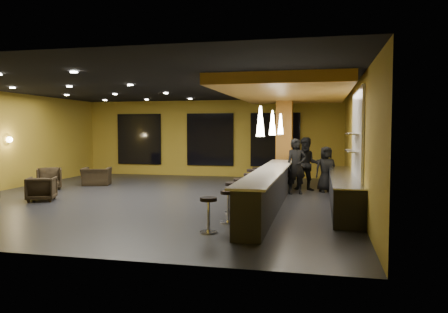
% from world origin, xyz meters
% --- Properties ---
extents(floor, '(12.00, 13.00, 0.10)m').
position_xyz_m(floor, '(0.00, 0.00, -0.05)').
color(floor, black).
rests_on(floor, ground).
extents(ceiling, '(12.00, 13.00, 0.10)m').
position_xyz_m(ceiling, '(0.00, 0.00, 3.55)').
color(ceiling, black).
extents(wall_back, '(12.00, 0.10, 3.50)m').
position_xyz_m(wall_back, '(0.00, 6.55, 1.75)').
color(wall_back, olive).
rests_on(wall_back, floor).
extents(wall_front, '(12.00, 0.10, 3.50)m').
position_xyz_m(wall_front, '(0.00, -6.55, 1.75)').
color(wall_front, olive).
rests_on(wall_front, floor).
extents(wall_right, '(0.10, 13.00, 3.50)m').
position_xyz_m(wall_right, '(6.05, 0.00, 1.75)').
color(wall_right, olive).
rests_on(wall_right, floor).
extents(wood_soffit, '(3.60, 8.00, 0.28)m').
position_xyz_m(wood_soffit, '(4.00, 1.00, 3.36)').
color(wood_soffit, '#B58234').
rests_on(wood_soffit, ceiling).
extents(window_left, '(2.20, 0.06, 2.40)m').
position_xyz_m(window_left, '(-3.50, 6.44, 1.70)').
color(window_left, black).
rests_on(window_left, wall_back).
extents(window_center, '(2.20, 0.06, 2.40)m').
position_xyz_m(window_center, '(0.00, 6.44, 1.70)').
color(window_center, black).
rests_on(window_center, wall_back).
extents(window_right, '(2.20, 0.06, 2.40)m').
position_xyz_m(window_right, '(3.00, 6.44, 1.70)').
color(window_right, black).
rests_on(window_right, wall_back).
extents(tile_backsplash, '(0.06, 3.20, 2.40)m').
position_xyz_m(tile_backsplash, '(5.96, -1.00, 2.00)').
color(tile_backsplash, white).
rests_on(tile_backsplash, wall_right).
extents(bar_counter, '(0.60, 8.00, 1.00)m').
position_xyz_m(bar_counter, '(3.65, -1.00, 0.50)').
color(bar_counter, black).
rests_on(bar_counter, floor).
extents(bar_top, '(0.78, 8.10, 0.05)m').
position_xyz_m(bar_top, '(3.65, -1.00, 1.02)').
color(bar_top, beige).
rests_on(bar_top, bar_counter).
extents(prep_counter, '(0.70, 6.00, 0.86)m').
position_xyz_m(prep_counter, '(5.65, -0.50, 0.43)').
color(prep_counter, black).
rests_on(prep_counter, floor).
extents(prep_top, '(0.72, 6.00, 0.03)m').
position_xyz_m(prep_top, '(5.65, -0.50, 0.89)').
color(prep_top, silver).
rests_on(prep_top, prep_counter).
extents(wall_shelf_lower, '(0.30, 1.50, 0.03)m').
position_xyz_m(wall_shelf_lower, '(5.82, -1.20, 1.60)').
color(wall_shelf_lower, silver).
rests_on(wall_shelf_lower, wall_right).
extents(wall_shelf_upper, '(0.30, 1.50, 0.03)m').
position_xyz_m(wall_shelf_upper, '(5.82, -1.20, 2.05)').
color(wall_shelf_upper, silver).
rests_on(wall_shelf_upper, wall_right).
extents(column, '(0.60, 0.60, 3.50)m').
position_xyz_m(column, '(3.65, 3.60, 1.75)').
color(column, '#8E5B1F').
rests_on(column, floor).
extents(wall_sconce, '(0.22, 0.22, 0.22)m').
position_xyz_m(wall_sconce, '(-5.88, 0.50, 1.80)').
color(wall_sconce, '#FFE5B2').
rests_on(wall_sconce, wall_left).
extents(pendant_0, '(0.20, 0.20, 0.70)m').
position_xyz_m(pendant_0, '(3.65, -3.00, 2.35)').
color(pendant_0, white).
rests_on(pendant_0, wood_soffit).
extents(pendant_1, '(0.20, 0.20, 0.70)m').
position_xyz_m(pendant_1, '(3.65, -0.50, 2.35)').
color(pendant_1, white).
rests_on(pendant_1, wood_soffit).
extents(pendant_2, '(0.20, 0.20, 0.70)m').
position_xyz_m(pendant_2, '(3.65, 2.00, 2.35)').
color(pendant_2, white).
rests_on(pendant_2, wood_soffit).
extents(staff_a, '(0.79, 0.65, 1.86)m').
position_xyz_m(staff_a, '(4.22, 1.64, 0.93)').
color(staff_a, black).
rests_on(staff_a, floor).
extents(staff_b, '(0.99, 0.81, 1.88)m').
position_xyz_m(staff_b, '(4.54, 2.53, 0.94)').
color(staff_b, black).
rests_on(staff_b, floor).
extents(staff_c, '(0.89, 0.71, 1.58)m').
position_xyz_m(staff_c, '(5.19, 2.37, 0.79)').
color(staff_c, black).
rests_on(staff_c, floor).
extents(armchair_b, '(1.03, 1.04, 0.73)m').
position_xyz_m(armchair_b, '(-3.24, -1.44, 0.36)').
color(armchair_b, black).
rests_on(armchair_b, floor).
extents(armchair_c, '(1.17, 1.17, 0.78)m').
position_xyz_m(armchair_c, '(-4.54, 0.84, 0.39)').
color(armchair_c, black).
rests_on(armchair_c, floor).
extents(armchair_d, '(1.26, 1.17, 0.68)m').
position_xyz_m(armchair_d, '(-3.48, 2.30, 0.34)').
color(armchair_d, black).
rests_on(armchair_d, floor).
extents(bar_stool_0, '(0.38, 0.38, 0.75)m').
position_xyz_m(bar_stool_0, '(2.75, -4.30, 0.48)').
color(bar_stool_0, silver).
rests_on(bar_stool_0, floor).
extents(bar_stool_1, '(0.38, 0.38, 0.74)m').
position_xyz_m(bar_stool_1, '(2.94, -3.25, 0.48)').
color(bar_stool_1, silver).
rests_on(bar_stool_1, floor).
extents(bar_stool_2, '(0.40, 0.40, 0.80)m').
position_xyz_m(bar_stool_2, '(2.81, -2.09, 0.51)').
color(bar_stool_2, silver).
rests_on(bar_stool_2, floor).
extents(bar_stool_3, '(0.39, 0.39, 0.76)m').
position_xyz_m(bar_stool_3, '(2.79, -0.97, 0.49)').
color(bar_stool_3, silver).
rests_on(bar_stool_3, floor).
extents(bar_stool_4, '(0.41, 0.41, 0.80)m').
position_xyz_m(bar_stool_4, '(2.89, 0.18, 0.51)').
color(bar_stool_4, silver).
rests_on(bar_stool_4, floor).
extents(bar_stool_5, '(0.42, 0.42, 0.83)m').
position_xyz_m(bar_stool_5, '(2.80, 1.32, 0.53)').
color(bar_stool_5, silver).
rests_on(bar_stool_5, floor).
extents(bar_stool_6, '(0.40, 0.40, 0.79)m').
position_xyz_m(bar_stool_6, '(2.80, 2.46, 0.50)').
color(bar_stool_6, silver).
rests_on(bar_stool_6, floor).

